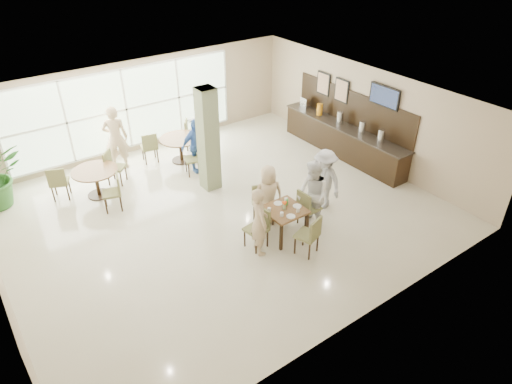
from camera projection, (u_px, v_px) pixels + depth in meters
ground at (222, 211)px, 11.49m from camera, size 10.00×10.00×0.00m
room_shell at (219, 151)px, 10.59m from camera, size 10.00×10.00×10.00m
window_bank at (126, 109)px, 13.58m from camera, size 7.00×0.04×7.00m
column at (208, 140)px, 11.78m from camera, size 0.45×0.45×2.80m
main_table at (284, 213)px, 10.29m from camera, size 0.86×0.86×0.75m
round_table_left at (96, 176)px, 11.83m from camera, size 1.17×1.17×0.75m
round_table_right at (180, 143)px, 13.49m from camera, size 1.20×1.20×0.75m
chairs_main_table at (284, 219)px, 10.38m from camera, size 2.01×2.03×0.95m
chairs_table_left at (96, 180)px, 11.86m from camera, size 2.09×1.88×0.95m
chairs_table_right at (178, 146)px, 13.56m from camera, size 2.06×2.02×0.95m
tabletop_clutter at (286, 207)px, 10.19m from camera, size 0.78×0.77×0.21m
buffet_counter at (343, 138)px, 13.88m from camera, size 0.64×4.70×1.95m
wall_tv at (384, 96)px, 12.39m from camera, size 0.06×1.00×0.58m
framed_art_a at (342, 91)px, 13.66m from camera, size 0.05×0.55×0.70m
framed_art_b at (323, 84)px, 14.21m from camera, size 0.05×0.55×0.70m
teen_left at (259, 221)px, 9.74m from camera, size 0.52×0.66×1.60m
teen_far at (268, 195)px, 10.76m from camera, size 0.82×0.62×1.49m
teen_right at (312, 195)px, 10.57m from camera, size 0.81×0.94×1.68m
teen_standing at (324, 179)px, 11.29m from camera, size 0.62×1.04×1.58m
adult_a at (196, 146)px, 12.87m from camera, size 0.96×0.58×1.58m
adult_b at (205, 128)px, 13.81m from camera, size 0.71×1.56×1.66m
adult_standing at (116, 138)px, 12.95m from camera, size 0.82×0.69×1.90m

